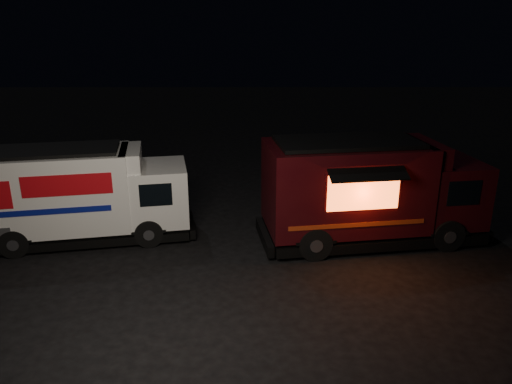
{
  "coord_description": "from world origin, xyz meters",
  "views": [
    {
      "loc": [
        0.93,
        -12.04,
        6.54
      ],
      "look_at": [
        0.95,
        2.0,
        1.69
      ],
      "focal_mm": 35.0,
      "sensor_mm": 36.0,
      "label": 1
    }
  ],
  "objects": [
    {
      "name": "red_truck",
      "position": [
        4.53,
        2.36,
        1.61
      ],
      "size": [
        7.23,
        3.55,
        3.22
      ],
      "primitive_type": null,
      "rotation": [
        0.0,
        0.0,
        0.15
      ],
      "color": "black",
      "rests_on": "ground"
    },
    {
      "name": "ground",
      "position": [
        0.0,
        0.0,
        0.0
      ],
      "size": [
        80.0,
        80.0,
        0.0
      ],
      "primitive_type": "plane",
      "color": "black",
      "rests_on": "ground"
    },
    {
      "name": "white_truck",
      "position": [
        -4.3,
        2.44,
        1.47
      ],
      "size": [
        6.81,
        3.4,
        2.95
      ],
      "primitive_type": null,
      "rotation": [
        0.0,
        0.0,
        0.19
      ],
      "color": "white",
      "rests_on": "ground"
    }
  ]
}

